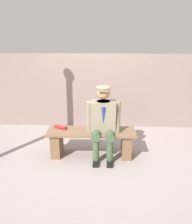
% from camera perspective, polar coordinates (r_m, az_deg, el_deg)
% --- Properties ---
extents(ground_plane, '(30.00, 30.00, 0.00)m').
position_cam_1_polar(ground_plane, '(4.44, -1.11, -10.19)').
color(ground_plane, gray).
extents(bench, '(1.55, 0.47, 0.48)m').
position_cam_1_polar(bench, '(4.31, -1.13, -6.68)').
color(bench, brown).
rests_on(bench, ground).
extents(seated_man, '(0.60, 0.58, 1.30)m').
position_cam_1_polar(seated_man, '(4.09, 1.74, -1.71)').
color(seated_man, gray).
rests_on(seated_man, ground).
extents(rolled_magazine, '(0.24, 0.16, 0.06)m').
position_cam_1_polar(rolled_magazine, '(4.36, -8.43, -3.56)').
color(rolled_magazine, '#B21E1E').
rests_on(rolled_magazine, bench).
extents(stadium_wall, '(12.00, 0.24, 1.68)m').
position_cam_1_polar(stadium_wall, '(5.61, -0.24, 5.13)').
color(stadium_wall, gray).
rests_on(stadium_wall, ground).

